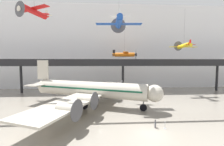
{
  "coord_description": "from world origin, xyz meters",
  "views": [
    {
      "loc": [
        -6.08,
        -18.12,
        9.0
      ],
      "look_at": [
        -4.44,
        9.14,
        7.07
      ],
      "focal_mm": 24.0,
      "sensor_mm": 36.0,
      "label": 1
    }
  ],
  "objects_px": {
    "suspended_plane_blue_trainer": "(119,22)",
    "suspended_plane_yellow_lowwing": "(184,46)",
    "suspended_plane_red_highwing": "(34,12)",
    "airliner_silver_main": "(89,89)",
    "stanchion_barrier": "(165,126)",
    "suspended_plane_orange_highwing": "(125,54)",
    "info_sign_pedestal": "(155,124)"
  },
  "relations": [
    {
      "from": "airliner_silver_main",
      "to": "stanchion_barrier",
      "type": "relative_size",
      "value": 30.91
    },
    {
      "from": "suspended_plane_orange_highwing",
      "to": "suspended_plane_red_highwing",
      "type": "bearing_deg",
      "value": -135.86
    },
    {
      "from": "stanchion_barrier",
      "to": "info_sign_pedestal",
      "type": "relative_size",
      "value": 0.87
    },
    {
      "from": "suspended_plane_orange_highwing",
      "to": "suspended_plane_yellow_lowwing",
      "type": "height_order",
      "value": "suspended_plane_yellow_lowwing"
    },
    {
      "from": "suspended_plane_red_highwing",
      "to": "suspended_plane_yellow_lowwing",
      "type": "xyz_separation_m",
      "value": [
        35.56,
        8.55,
        -5.54
      ]
    },
    {
      "from": "suspended_plane_yellow_lowwing",
      "to": "suspended_plane_blue_trainer",
      "type": "bearing_deg",
      "value": 108.58
    },
    {
      "from": "stanchion_barrier",
      "to": "airliner_silver_main",
      "type": "bearing_deg",
      "value": 134.17
    },
    {
      "from": "airliner_silver_main",
      "to": "suspended_plane_red_highwing",
      "type": "height_order",
      "value": "suspended_plane_red_highwing"
    },
    {
      "from": "suspended_plane_red_highwing",
      "to": "suspended_plane_yellow_lowwing",
      "type": "bearing_deg",
      "value": 133.26
    },
    {
      "from": "suspended_plane_blue_trainer",
      "to": "stanchion_barrier",
      "type": "height_order",
      "value": "suspended_plane_blue_trainer"
    },
    {
      "from": "suspended_plane_red_highwing",
      "to": "suspended_plane_orange_highwing",
      "type": "height_order",
      "value": "suspended_plane_red_highwing"
    },
    {
      "from": "airliner_silver_main",
      "to": "suspended_plane_red_highwing",
      "type": "distance_m",
      "value": 18.92
    },
    {
      "from": "suspended_plane_red_highwing",
      "to": "stanchion_barrier",
      "type": "relative_size",
      "value": 6.99
    },
    {
      "from": "airliner_silver_main",
      "to": "suspended_plane_orange_highwing",
      "type": "height_order",
      "value": "suspended_plane_orange_highwing"
    },
    {
      "from": "suspended_plane_blue_trainer",
      "to": "stanchion_barrier",
      "type": "relative_size",
      "value": 9.24
    },
    {
      "from": "suspended_plane_yellow_lowwing",
      "to": "info_sign_pedestal",
      "type": "bearing_deg",
      "value": 140.84
    },
    {
      "from": "suspended_plane_orange_highwing",
      "to": "stanchion_barrier",
      "type": "xyz_separation_m",
      "value": [
        1.85,
        -25.9,
        -11.1
      ]
    },
    {
      "from": "suspended_plane_orange_highwing",
      "to": "info_sign_pedestal",
      "type": "relative_size",
      "value": 10.87
    },
    {
      "from": "suspended_plane_blue_trainer",
      "to": "suspended_plane_yellow_lowwing",
      "type": "height_order",
      "value": "suspended_plane_blue_trainer"
    },
    {
      "from": "suspended_plane_blue_trainer",
      "to": "suspended_plane_red_highwing",
      "type": "distance_m",
      "value": 17.1
    },
    {
      "from": "airliner_silver_main",
      "to": "info_sign_pedestal",
      "type": "relative_size",
      "value": 26.84
    },
    {
      "from": "info_sign_pedestal",
      "to": "suspended_plane_red_highwing",
      "type": "bearing_deg",
      "value": 158.61
    },
    {
      "from": "suspended_plane_orange_highwing",
      "to": "info_sign_pedestal",
      "type": "xyz_separation_m",
      "value": [
        0.62,
        -25.55,
        -10.96
      ]
    },
    {
      "from": "stanchion_barrier",
      "to": "suspended_plane_yellow_lowwing",
      "type": "bearing_deg",
      "value": 56.49
    },
    {
      "from": "suspended_plane_red_highwing",
      "to": "airliner_silver_main",
      "type": "bearing_deg",
      "value": 118.26
    },
    {
      "from": "suspended_plane_blue_trainer",
      "to": "stanchion_barrier",
      "type": "bearing_deg",
      "value": -156.22
    },
    {
      "from": "suspended_plane_red_highwing",
      "to": "stanchion_barrier",
      "type": "distance_m",
      "value": 31.26
    },
    {
      "from": "stanchion_barrier",
      "to": "suspended_plane_blue_trainer",
      "type": "bearing_deg",
      "value": 110.5
    },
    {
      "from": "suspended_plane_red_highwing",
      "to": "suspended_plane_orange_highwing",
      "type": "relative_size",
      "value": 0.56
    },
    {
      "from": "suspended_plane_orange_highwing",
      "to": "info_sign_pedestal",
      "type": "bearing_deg",
      "value": -79.17
    },
    {
      "from": "suspended_plane_red_highwing",
      "to": "suspended_plane_orange_highwing",
      "type": "distance_m",
      "value": 25.62
    },
    {
      "from": "suspended_plane_yellow_lowwing",
      "to": "stanchion_barrier",
      "type": "relative_size",
      "value": 10.15
    }
  ]
}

